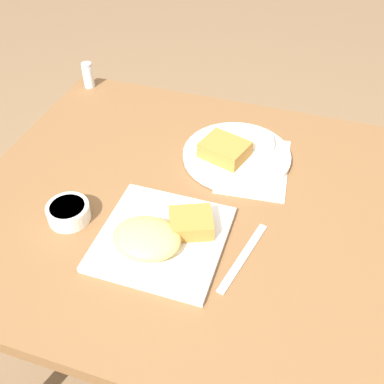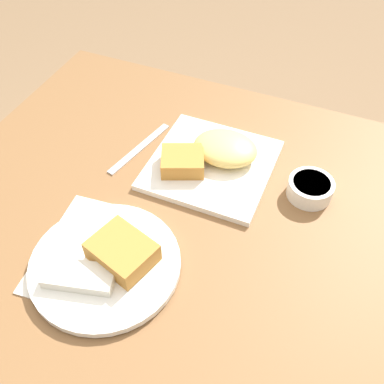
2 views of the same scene
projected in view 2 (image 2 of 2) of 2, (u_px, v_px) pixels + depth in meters
ground_plane at (183, 357)px, 1.46m from camera, size 8.00×8.00×0.00m
dining_table at (179, 234)px, 0.97m from camera, size 1.01×0.88×0.76m
menu_card at (87, 251)px, 0.83m from camera, size 0.19×0.25×0.00m
plate_square_near at (213, 158)px, 0.97m from camera, size 0.26×0.26×0.06m
plate_oval_far at (107, 262)px, 0.79m from camera, size 0.27×0.27×0.05m
sauce_ramekin at (310, 188)px, 0.91m from camera, size 0.09×0.09×0.04m
butter_knife at (140, 148)px, 1.02m from camera, size 0.06×0.20×0.00m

